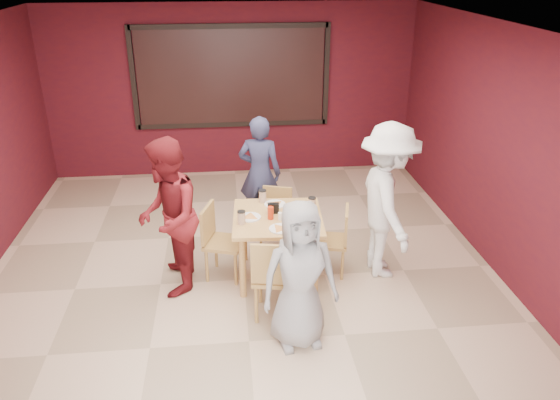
{
  "coord_description": "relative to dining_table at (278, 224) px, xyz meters",
  "views": [
    {
      "loc": [
        -0.15,
        -5.43,
        3.49
      ],
      "look_at": [
        0.43,
        0.04,
        0.98
      ],
      "focal_mm": 35.0,
      "sensor_mm": 36.0,
      "label": 1
    }
  ],
  "objects": [
    {
      "name": "floor",
      "position": [
        -0.4,
        -0.04,
        -0.69
      ],
      "size": [
        7.0,
        7.0,
        0.0
      ],
      "primitive_type": "plane",
      "color": "#CBAD8D",
      "rests_on": "ground"
    },
    {
      "name": "window_blinds",
      "position": [
        -0.4,
        3.41,
        0.96
      ],
      "size": [
        3.0,
        0.02,
        1.5
      ],
      "primitive_type": "cube",
      "color": "black"
    },
    {
      "name": "dining_table",
      "position": [
        0.0,
        0.0,
        0.0
      ],
      "size": [
        1.05,
        1.05,
        0.94
      ],
      "color": "#DEB25B",
      "rests_on": "floor"
    },
    {
      "name": "chair_front",
      "position": [
        -0.11,
        -0.79,
        -0.16
      ],
      "size": [
        0.52,
        0.52,
        0.93
      ],
      "color": "#AD8743",
      "rests_on": "floor"
    },
    {
      "name": "chair_back",
      "position": [
        0.06,
        0.76,
        -0.25
      ],
      "size": [
        0.47,
        0.47,
        0.78
      ],
      "color": "#AD8743",
      "rests_on": "floor"
    },
    {
      "name": "chair_left",
      "position": [
        -0.68,
        0.1,
        -0.19
      ],
      "size": [
        0.53,
        0.53,
        0.88
      ],
      "color": "#AD8743",
      "rests_on": "floor"
    },
    {
      "name": "chair_right",
      "position": [
        0.69,
        0.02,
        -0.22
      ],
      "size": [
        0.48,
        0.48,
        0.83
      ],
      "color": "#AD8743",
      "rests_on": "floor"
    },
    {
      "name": "diner_front",
      "position": [
        0.09,
        -1.19,
        0.06
      ],
      "size": [
        0.79,
        0.58,
        1.5
      ],
      "primitive_type": "imported",
      "rotation": [
        0.0,
        0.0,
        0.15
      ],
      "color": "gray",
      "rests_on": "floor"
    },
    {
      "name": "diner_back",
      "position": [
        -0.1,
        1.32,
        0.1
      ],
      "size": [
        0.65,
        0.51,
        1.58
      ],
      "primitive_type": "imported",
      "rotation": [
        0.0,
        0.0,
        2.89
      ],
      "color": "#323659",
      "rests_on": "floor"
    },
    {
      "name": "diner_left",
      "position": [
        -1.2,
        -0.1,
        0.19
      ],
      "size": [
        0.68,
        0.87,
        1.76
      ],
      "primitive_type": "imported",
      "rotation": [
        0.0,
        0.0,
        -1.55
      ],
      "color": "maroon",
      "rests_on": "floor"
    },
    {
      "name": "diner_right",
      "position": [
        1.25,
        -0.01,
        0.23
      ],
      "size": [
        0.7,
        1.19,
        1.83
      ],
      "primitive_type": "imported",
      "rotation": [
        0.0,
        0.0,
        1.59
      ],
      "color": "white",
      "rests_on": "floor"
    }
  ]
}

